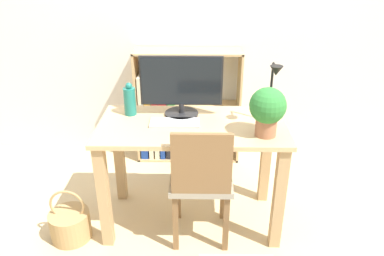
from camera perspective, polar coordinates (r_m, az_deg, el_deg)
The scene contains 11 objects.
ground_plane at distance 2.85m, azimuth -0.03°, elevation -13.59°, with size 10.00×10.00×0.00m, color #CCB284.
wall_back at distance 3.36m, azimuth 0.30°, elevation 17.06°, with size 8.00×0.05×2.60m.
desk at distance 2.51m, azimuth -0.04°, elevation -2.80°, with size 1.22×0.62×0.77m.
monitor at distance 2.50m, azimuth -1.65°, elevation 6.67°, with size 0.55×0.23×0.41m.
keyboard at distance 2.44m, azimuth -2.64°, elevation 0.84°, with size 0.32×0.14×0.02m.
vase at distance 2.57m, azimuth -9.45°, elevation 4.16°, with size 0.08×0.08×0.23m.
desk_lamp at distance 2.40m, azimuth 12.23°, elevation 5.92°, with size 0.10×0.19×0.40m.
potted_plant at distance 2.26m, azimuth 11.44°, elevation 2.89°, with size 0.22×0.22×0.30m.
chair at distance 2.40m, azimuth 1.40°, elevation -7.81°, with size 0.40×0.40×0.87m.
bookshelf at distance 3.43m, azimuth -3.54°, elevation 2.46°, with size 0.93×0.28×1.02m.
basket at distance 2.76m, azimuth -18.07°, elevation -13.74°, with size 0.27×0.27×0.38m.
Camera 1 is at (0.04, -2.20, 1.81)m, focal length 35.00 mm.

